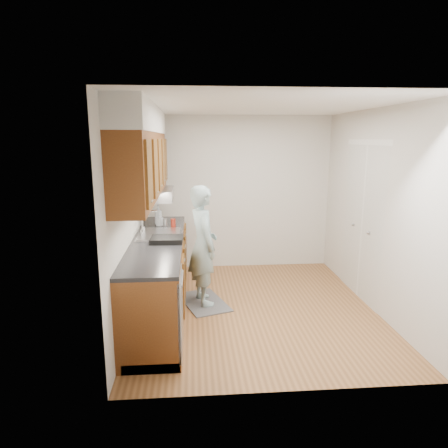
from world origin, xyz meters
name	(u,v)px	position (x,y,z in m)	size (l,w,h in m)	color
floor	(254,308)	(0.00, 0.00, 0.00)	(3.50, 3.50, 0.00)	#8E5E36
ceiling	(258,106)	(0.00, 0.00, 2.50)	(3.50, 3.50, 0.00)	white
wall_left	(131,214)	(-1.50, 0.00, 1.25)	(0.02, 3.50, 2.50)	beige
wall_right	(374,210)	(1.50, 0.00, 1.25)	(0.02, 3.50, 2.50)	beige
wall_back	(239,193)	(0.00, 1.75, 1.25)	(3.00, 0.02, 2.50)	beige
counter	(159,274)	(-1.20, 0.00, 0.49)	(0.64, 2.80, 1.30)	brown
upper_cabinets	(144,154)	(-1.33, 0.05, 1.95)	(0.47, 2.80, 1.21)	brown
closet_door	(362,223)	(1.49, 0.30, 1.02)	(0.02, 1.22, 2.05)	white
floor_mat	(204,302)	(-0.64, 0.21, 0.01)	(0.49, 0.84, 0.02)	#5C5B5E
person	(203,237)	(-0.64, 0.21, 0.89)	(0.62, 0.41, 1.75)	#8BA6A9
soap_bottle_a	(158,215)	(-1.25, 0.82, 1.08)	(0.11, 0.11, 0.29)	silver
soap_bottle_b	(160,220)	(-1.23, 0.75, 1.02)	(0.08, 0.08, 0.17)	silver
soda_can	(173,223)	(-1.04, 0.61, 1.00)	(0.07, 0.07, 0.12)	#A52B1C
steel_can	(165,223)	(-1.15, 0.68, 1.00)	(0.06, 0.06, 0.11)	#A5A5AA
dish_rack	(167,240)	(-1.08, -0.17, 0.97)	(0.37, 0.31, 0.06)	black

